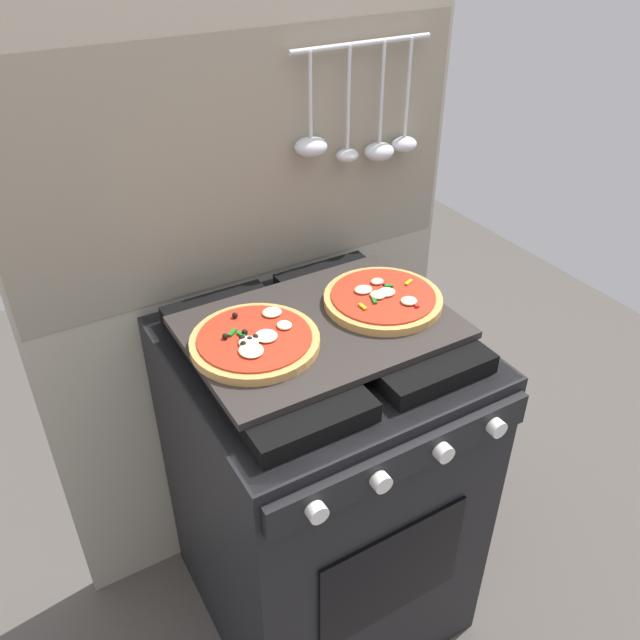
{
  "coord_description": "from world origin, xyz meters",
  "views": [
    {
      "loc": [
        -0.56,
        -0.96,
        1.68
      ],
      "look_at": [
        0.0,
        0.0,
        0.93
      ],
      "focal_mm": 36.86,
      "sensor_mm": 36.0,
      "label": 1
    }
  ],
  "objects": [
    {
      "name": "ground_plane",
      "position": [
        0.0,
        0.0,
        0.0
      ],
      "size": [
        4.0,
        4.0,
        0.0
      ],
      "primitive_type": "plane",
      "color": "#4C4742"
    },
    {
      "name": "kitchen_backsplash",
      "position": [
        0.0,
        0.33,
        0.79
      ],
      "size": [
        1.1,
        0.09,
        1.55
      ],
      "color": "#B2A893",
      "rests_on": "ground_plane"
    },
    {
      "name": "stove",
      "position": [
        -0.0,
        -0.0,
        0.45
      ],
      "size": [
        0.6,
        0.64,
        0.9
      ],
      "color": "black",
      "rests_on": "ground_plane"
    },
    {
      "name": "baking_tray",
      "position": [
        0.0,
        0.0,
        0.91
      ],
      "size": [
        0.54,
        0.38,
        0.02
      ],
      "primitive_type": "cube",
      "color": "#2D2826",
      "rests_on": "stove"
    },
    {
      "name": "pizza_left",
      "position": [
        -0.15,
        0.0,
        0.93
      ],
      "size": [
        0.26,
        0.26,
        0.03
      ],
      "color": "tan",
      "rests_on": "baking_tray"
    },
    {
      "name": "pizza_right",
      "position": [
        0.16,
        -0.0,
        0.93
      ],
      "size": [
        0.26,
        0.26,
        0.03
      ],
      "color": "tan",
      "rests_on": "baking_tray"
    }
  ]
}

